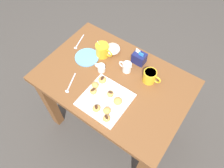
% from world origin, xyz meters
% --- Properties ---
extents(ground_plane, '(8.00, 8.00, 0.00)m').
position_xyz_m(ground_plane, '(0.00, 0.00, 0.00)').
color(ground_plane, '#423D38').
extents(dining_table, '(1.01, 0.69, 0.74)m').
position_xyz_m(dining_table, '(0.00, 0.00, 0.59)').
color(dining_table, brown).
rests_on(dining_table, ground_plane).
extents(pastry_plate_square, '(0.28, 0.28, 0.02)m').
position_xyz_m(pastry_plate_square, '(0.05, -0.16, 0.75)').
color(pastry_plate_square, white).
rests_on(pastry_plate_square, dining_table).
extents(coffee_mug_mustard_left, '(0.13, 0.09, 0.15)m').
position_xyz_m(coffee_mug_mustard_left, '(-0.19, 0.13, 0.80)').
color(coffee_mug_mustard_left, gold).
rests_on(coffee_mug_mustard_left, dining_table).
extents(coffee_mug_mustard_right, '(0.12, 0.09, 0.09)m').
position_xyz_m(coffee_mug_mustard_right, '(0.20, 0.13, 0.79)').
color(coffee_mug_mustard_right, gold).
rests_on(coffee_mug_mustard_right, dining_table).
extents(cream_pitcher_white, '(0.10, 0.06, 0.07)m').
position_xyz_m(cream_pitcher_white, '(0.03, 0.11, 0.78)').
color(cream_pitcher_white, white).
rests_on(cream_pitcher_white, dining_table).
extents(sugar_caddy, '(0.09, 0.07, 0.11)m').
position_xyz_m(sugar_caddy, '(0.06, 0.23, 0.79)').
color(sugar_caddy, '#191E51').
rests_on(sugar_caddy, dining_table).
extents(ice_cream_bowl, '(0.11, 0.11, 0.08)m').
position_xyz_m(ice_cream_bowl, '(-0.15, 0.20, 0.78)').
color(ice_cream_bowl, white).
rests_on(ice_cream_bowl, dining_table).
extents(chocolate_sauce_pitcher, '(0.09, 0.05, 0.06)m').
position_xyz_m(chocolate_sauce_pitcher, '(-0.11, 0.01, 0.78)').
color(chocolate_sauce_pitcher, white).
rests_on(chocolate_sauce_pitcher, dining_table).
extents(saucer_sky_left, '(0.17, 0.17, 0.01)m').
position_xyz_m(saucer_sky_left, '(-0.27, 0.04, 0.75)').
color(saucer_sky_left, '#66A8DB').
rests_on(saucer_sky_left, dining_table).
extents(loose_spoon_near_saucer, '(0.06, 0.16, 0.01)m').
position_xyz_m(loose_spoon_near_saucer, '(-0.41, 0.11, 0.75)').
color(loose_spoon_near_saucer, silver).
rests_on(loose_spoon_near_saucer, dining_table).
extents(loose_spoon_by_plate, '(0.07, 0.15, 0.01)m').
position_xyz_m(loose_spoon_by_plate, '(-0.20, -0.21, 0.75)').
color(loose_spoon_by_plate, silver).
rests_on(loose_spoon_by_plate, dining_table).
extents(beignet_0, '(0.06, 0.06, 0.03)m').
position_xyz_m(beignet_0, '(0.13, -0.14, 0.78)').
color(beignet_0, '#D19347').
rests_on(beignet_0, pastry_plate_square).
extents(beignet_1, '(0.06, 0.06, 0.04)m').
position_xyz_m(beignet_1, '(-0.04, -0.07, 0.78)').
color(beignet_1, '#D19347').
rests_on(beignet_1, pastry_plate_square).
extents(chocolate_drizzle_1, '(0.03, 0.04, 0.00)m').
position_xyz_m(chocolate_drizzle_1, '(-0.04, -0.07, 0.80)').
color(chocolate_drizzle_1, '#381E11').
rests_on(chocolate_drizzle_1, beignet_1).
extents(beignet_2, '(0.05, 0.05, 0.03)m').
position_xyz_m(beignet_2, '(-0.04, -0.17, 0.78)').
color(beignet_2, '#D19347').
rests_on(beignet_2, pastry_plate_square).
extents(chocolate_drizzle_2, '(0.02, 0.03, 0.00)m').
position_xyz_m(chocolate_drizzle_2, '(-0.04, -0.17, 0.79)').
color(chocolate_drizzle_2, '#381E11').
rests_on(chocolate_drizzle_2, beignet_2).
extents(beignet_3, '(0.05, 0.05, 0.03)m').
position_xyz_m(beignet_3, '(0.11, -0.23, 0.78)').
color(beignet_3, '#D19347').
rests_on(beignet_3, pastry_plate_square).
extents(beignet_4, '(0.05, 0.05, 0.04)m').
position_xyz_m(beignet_4, '(-0.06, -0.13, 0.78)').
color(beignet_4, '#D19347').
rests_on(beignet_4, pastry_plate_square).
extents(beignet_5, '(0.06, 0.06, 0.03)m').
position_xyz_m(beignet_5, '(0.05, -0.25, 0.78)').
color(beignet_5, '#D19347').
rests_on(beignet_5, pastry_plate_square).
extents(chocolate_drizzle_5, '(0.04, 0.04, 0.00)m').
position_xyz_m(chocolate_drizzle_5, '(0.05, -0.25, 0.79)').
color(chocolate_drizzle_5, '#381E11').
rests_on(chocolate_drizzle_5, beignet_5).
extents(beignet_6, '(0.06, 0.06, 0.03)m').
position_xyz_m(beignet_6, '(0.14, -0.27, 0.78)').
color(beignet_6, '#D19347').
rests_on(beignet_6, pastry_plate_square).
extents(chocolate_drizzle_6, '(0.03, 0.02, 0.00)m').
position_xyz_m(chocolate_drizzle_6, '(0.14, -0.27, 0.79)').
color(chocolate_drizzle_6, '#381E11').
rests_on(chocolate_drizzle_6, beignet_6).
extents(beignet_7, '(0.06, 0.06, 0.03)m').
position_xyz_m(beignet_7, '(0.06, -0.12, 0.78)').
color(beignet_7, '#D19347').
rests_on(beignet_7, pastry_plate_square).
extents(chocolate_drizzle_7, '(0.03, 0.02, 0.00)m').
position_xyz_m(chocolate_drizzle_7, '(0.06, -0.12, 0.80)').
color(chocolate_drizzle_7, '#381E11').
rests_on(chocolate_drizzle_7, beignet_7).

